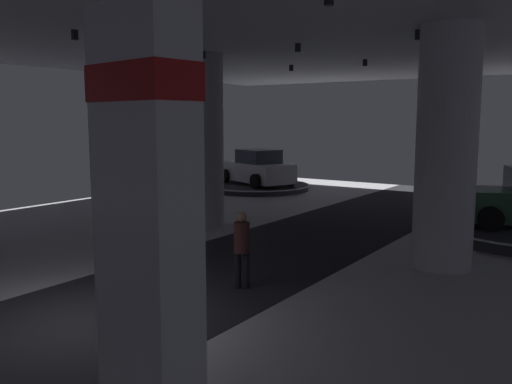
# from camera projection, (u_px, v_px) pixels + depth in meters

# --- Properties ---
(ground) EXTENTS (24.00, 44.00, 0.06)m
(ground) POSITION_uv_depth(u_px,v_px,m) (78.00, 326.00, 8.90)
(ground) COLOR #B2B2B7
(column_right) EXTENTS (1.36, 1.36, 5.50)m
(column_right) POSITION_uv_depth(u_px,v_px,m) (446.00, 149.00, 12.09)
(column_right) COLOR silver
(column_right) RESTS_ON ground
(column_left) EXTENTS (1.13, 1.13, 5.50)m
(column_left) POSITION_uv_depth(u_px,v_px,m) (206.00, 140.00, 17.21)
(column_left) COLOR #ADADB2
(column_left) RESTS_ON ground
(brand_sign_pylon) EXTENTS (1.34, 0.81, 4.50)m
(brand_sign_pylon) POSITION_uv_depth(u_px,v_px,m) (147.00, 229.00, 5.30)
(brand_sign_pylon) COLOR slate
(brand_sign_pylon) RESTS_ON ground
(display_platform_deep_left) EXTENTS (5.15, 5.15, 0.28)m
(display_platform_deep_left) POSITION_uv_depth(u_px,v_px,m) (257.00, 187.00, 26.20)
(display_platform_deep_left) COLOR #333338
(display_platform_deep_left) RESTS_ON ground
(display_car_deep_left) EXTENTS (4.57, 3.41, 1.71)m
(display_car_deep_left) POSITION_uv_depth(u_px,v_px,m) (257.00, 169.00, 26.05)
(display_car_deep_left) COLOR silver
(display_car_deep_left) RESTS_ON display_platform_deep_left
(visitor_walking_near) EXTENTS (0.32, 0.32, 1.59)m
(visitor_walking_near) POSITION_uv_depth(u_px,v_px,m) (242.00, 245.00, 10.73)
(visitor_walking_near) COLOR black
(visitor_walking_near) RESTS_ON ground
(stanchion_c) EXTENTS (0.28, 0.28, 1.01)m
(stanchion_c) POSITION_uv_depth(u_px,v_px,m) (179.00, 225.00, 15.54)
(stanchion_c) COLOR #333338
(stanchion_c) RESTS_ON ground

